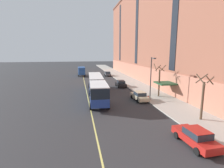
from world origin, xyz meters
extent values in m
plane|color=#303033|center=(0.00, 0.00, 0.00)|extent=(260.00, 260.00, 0.00)
cube|color=#ADA89E|center=(9.90, 3.00, 0.07)|extent=(5.90, 160.00, 0.15)
cube|color=#935642|center=(18.85, 0.00, 14.16)|extent=(12.00, 110.00, 28.32)
cube|color=#B67058|center=(12.78, 0.00, 2.20)|extent=(0.14, 110.00, 4.40)
cube|color=#234C2D|center=(11.25, -0.89, 2.60)|extent=(3.20, 3.40, 0.24)
cube|color=#1E232B|center=(12.80, 0.00, 15.58)|extent=(0.10, 2.00, 21.52)
cube|color=#1E232B|center=(12.80, 20.62, 15.58)|extent=(0.10, 2.00, 21.52)
cube|color=#1E232B|center=(12.80, 41.25, 15.58)|extent=(0.10, 2.00, 21.52)
cube|color=navy|center=(-0.76, 6.16, 1.23)|extent=(3.13, 11.34, 1.22)
cube|color=black|center=(-0.76, 6.16, 2.59)|extent=(3.14, 11.34, 1.49)
cube|color=white|center=(-0.76, 6.16, 3.40)|extent=(3.16, 11.34, 0.12)
cube|color=#19232D|center=(-0.49, 11.79, 2.44)|extent=(2.39, 0.20, 1.12)
cube|color=orange|center=(-0.49, 11.80, 3.16)|extent=(1.81, 0.15, 0.28)
cube|color=black|center=(-0.49, 11.81, 0.72)|extent=(2.54, 0.24, 0.24)
cube|color=white|center=(-1.39, 11.86, 0.97)|extent=(0.28, 0.07, 0.18)
cube|color=white|center=(0.42, 11.77, 0.97)|extent=(0.28, 0.07, 0.18)
cylinder|color=#595651|center=(-1.06, 0.05, 1.98)|extent=(2.51, 1.12, 2.46)
cube|color=navy|center=(-1.24, -3.76, 1.23)|extent=(2.91, 6.75, 1.22)
cube|color=black|center=(-1.24, -3.76, 2.59)|extent=(2.92, 6.75, 1.49)
cube|color=white|center=(-1.24, -3.76, 3.40)|extent=(2.93, 6.75, 0.12)
cylinder|color=black|center=(-1.86, 10.14, 0.50)|extent=(0.35, 1.01, 1.00)
cylinder|color=black|center=(0.72, 10.02, 0.50)|extent=(0.35, 1.01, 1.00)
cylinder|color=black|center=(-2.22, 2.86, 0.50)|extent=(0.35, 1.01, 1.00)
cylinder|color=black|center=(0.37, 2.73, 0.50)|extent=(0.35, 1.01, 1.00)
cylinder|color=black|center=(-2.62, -5.52, 0.50)|extent=(0.35, 1.01, 1.00)
cylinder|color=black|center=(-0.03, -5.64, 0.50)|extent=(0.35, 1.01, 1.00)
cube|color=black|center=(5.62, 10.14, 0.64)|extent=(1.87, 4.49, 0.64)
cube|color=#232D38|center=(5.62, 9.92, 1.24)|extent=(1.61, 2.04, 0.56)
cube|color=black|center=(5.62, 9.92, 1.54)|extent=(1.57, 1.95, 0.04)
cylinder|color=black|center=(4.72, 11.51, 0.32)|extent=(0.23, 0.64, 0.64)
cylinder|color=black|center=(6.46, 11.54, 0.32)|extent=(0.23, 0.64, 0.64)
cylinder|color=black|center=(4.78, 8.74, 0.32)|extent=(0.23, 0.64, 0.64)
cylinder|color=black|center=(6.52, 8.78, 0.32)|extent=(0.23, 0.64, 0.64)
cube|color=#BCAD89|center=(5.90, -2.05, 0.64)|extent=(1.89, 4.78, 0.64)
cube|color=#232D38|center=(5.91, -2.28, 1.24)|extent=(1.59, 2.17, 0.56)
cube|color=#BCAD89|center=(5.91, -2.28, 1.54)|extent=(1.56, 2.08, 0.04)
cylinder|color=black|center=(5.00, -0.61, 0.32)|extent=(0.24, 0.65, 0.64)
cylinder|color=black|center=(6.70, -0.56, 0.32)|extent=(0.24, 0.65, 0.64)
cylinder|color=black|center=(5.10, -3.54, 0.32)|extent=(0.24, 0.65, 0.64)
cylinder|color=black|center=(6.80, -3.48, 0.32)|extent=(0.24, 0.65, 0.64)
cube|color=#B21E19|center=(5.75, -16.94, 0.64)|extent=(1.98, 4.64, 0.64)
cube|color=#232D38|center=(5.76, -17.16, 1.24)|extent=(1.67, 2.12, 0.56)
cube|color=#B21E19|center=(5.76, -17.16, 1.54)|extent=(1.63, 2.03, 0.04)
cylinder|color=black|center=(4.81, -15.55, 0.32)|extent=(0.24, 0.65, 0.64)
cylinder|color=black|center=(6.58, -15.49, 0.32)|extent=(0.24, 0.65, 0.64)
cylinder|color=black|center=(4.92, -18.39, 0.32)|extent=(0.24, 0.65, 0.64)
cylinder|color=black|center=(6.69, -18.32, 0.32)|extent=(0.24, 0.65, 0.64)
cube|color=#4C4C51|center=(5.71, 29.68, 0.64)|extent=(1.88, 4.64, 0.64)
cube|color=#232D38|center=(5.71, 29.45, 1.24)|extent=(1.60, 2.11, 0.56)
cube|color=#4C4C51|center=(5.71, 29.45, 1.54)|extent=(1.56, 2.01, 0.04)
cylinder|color=black|center=(4.89, 31.12, 0.32)|extent=(0.24, 0.65, 0.64)
cylinder|color=black|center=(6.61, 31.08, 0.32)|extent=(0.24, 0.65, 0.64)
cylinder|color=black|center=(4.81, 28.28, 0.32)|extent=(0.24, 0.65, 0.64)
cylinder|color=black|center=(6.54, 28.23, 0.32)|extent=(0.24, 0.65, 0.64)
cube|color=#285199|center=(-3.14, 30.97, 1.91)|extent=(2.30, 5.42, 2.42)
cube|color=#285199|center=(-3.21, 34.71, 1.25)|extent=(2.12, 1.74, 1.60)
cube|color=#1E2833|center=(-3.22, 35.59, 1.50)|extent=(1.87, 0.12, 0.80)
cylinder|color=black|center=(-4.25, 34.69, 0.42)|extent=(0.28, 0.84, 0.84)
cylinder|color=black|center=(-2.16, 34.73, 0.42)|extent=(0.28, 0.84, 0.84)
cylinder|color=black|center=(-4.17, 30.19, 0.42)|extent=(0.28, 0.84, 0.84)
cylinder|color=black|center=(-2.08, 30.23, 0.42)|extent=(0.28, 0.84, 0.84)
cylinder|color=brown|center=(10.13, -12.03, 2.42)|extent=(0.28, 0.28, 4.54)
cylinder|color=brown|center=(10.79, -12.18, 4.95)|extent=(0.44, 1.42, 1.01)
cylinder|color=brown|center=(10.27, -11.38, 5.03)|extent=(1.39, 0.43, 1.17)
cylinder|color=brown|center=(9.52, -12.19, 5.06)|extent=(0.47, 1.34, 1.22)
cylinder|color=brown|center=(10.30, -12.66, 5.02)|extent=(1.37, 0.48, 1.14)
cylinder|color=brown|center=(10.13, -0.63, 2.60)|extent=(0.27, 0.27, 4.90)
cylinder|color=brown|center=(10.84, -0.56, 5.36)|extent=(0.27, 1.51, 1.12)
cylinder|color=brown|center=(10.07, -0.08, 5.35)|extent=(1.20, 0.25, 1.09)
cylinder|color=brown|center=(9.31, -0.54, 5.45)|extent=(0.32, 1.72, 1.31)
cylinder|color=brown|center=(10.14, -1.22, 5.26)|extent=(1.24, 0.15, 0.92)
cylinder|color=#2D2D30|center=(7.55, -2.75, 3.74)|extent=(0.16, 0.16, 7.17)
cylinder|color=#2D2D30|center=(7.55, -3.30, 7.22)|extent=(0.10, 1.10, 0.10)
cube|color=#3D3D3F|center=(7.55, -3.85, 7.17)|extent=(0.36, 0.60, 0.20)
cylinder|color=red|center=(7.45, -2.24, 0.43)|extent=(0.24, 0.24, 0.55)
sphere|color=silver|center=(7.45, -2.24, 0.77)|extent=(0.20, 0.20, 0.20)
cylinder|color=silver|center=(7.29, -2.24, 0.48)|extent=(0.10, 0.09, 0.09)
cylinder|color=silver|center=(7.61, -2.24, 0.48)|extent=(0.10, 0.09, 0.09)
cube|color=#E0D66B|center=(-2.64, 3.00, 0.00)|extent=(0.16, 140.00, 0.01)
camera|label=1|loc=(-4.14, -29.58, 8.10)|focal=28.00mm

